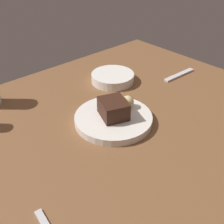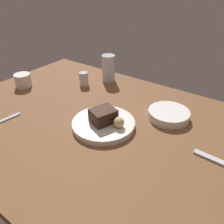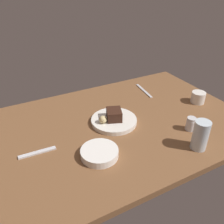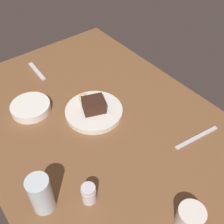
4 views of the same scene
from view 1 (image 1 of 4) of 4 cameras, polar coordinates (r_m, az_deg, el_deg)
The scene contains 6 objects.
dining_table at distance 78.58cm, azimuth -2.85°, elevation -3.77°, with size 120.00×84.00×3.00cm, color brown.
dessert_plate at distance 78.61cm, azimuth 0.29°, elevation -1.39°, with size 22.11×22.11×2.09cm, color white.
chocolate_cake_slice at distance 76.59cm, azimuth 0.28°, elevation 0.72°, with size 8.15×6.91×4.91cm, color #381E14.
bread_roll at distance 80.91cm, azimuth 3.25°, elevation 2.12°, with size 3.67×3.67×3.67cm, color #DBC184.
side_bowl at distance 99.55cm, azimuth 0.14°, elevation 7.11°, with size 15.22×15.22×3.11cm, color white.
dessert_spoon at distance 107.30cm, azimuth 13.72°, elevation 7.47°, with size 15.00×1.80×0.70cm, color silver.
Camera 1 is at (-38.76, -48.63, 49.54)cm, focal length 44.33 mm.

